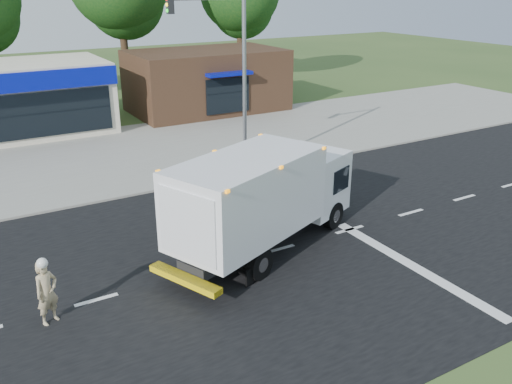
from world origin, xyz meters
TOP-DOWN VIEW (x-y plane):
  - ground at (0.00, 0.00)m, footprint 120.00×120.00m
  - road_asphalt at (0.00, 0.00)m, footprint 60.00×14.00m
  - sidewalk at (0.00, 8.20)m, footprint 60.00×2.40m
  - parking_apron at (0.00, 14.00)m, footprint 60.00×9.00m
  - lane_markings at (1.35, -1.35)m, footprint 55.20×7.00m
  - ems_box_truck at (-0.44, 0.28)m, footprint 7.96×5.07m
  - emergency_worker at (-7.28, -0.42)m, footprint 0.76×0.66m
  - brown_storefront at (7.00, 19.98)m, footprint 10.00×6.70m
  - traffic_signal_pole at (2.35, 7.60)m, footprint 3.51×0.25m

SIDE VIEW (x-z plane):
  - ground at x=0.00m, z-range 0.00..0.00m
  - road_asphalt at x=0.00m, z-range -0.01..0.01m
  - parking_apron at x=0.00m, z-range 0.00..0.02m
  - lane_markings at x=1.35m, z-range 0.01..0.02m
  - sidewalk at x=0.00m, z-range 0.00..0.12m
  - emergency_worker at x=-7.28m, z-range -0.02..1.84m
  - ems_box_truck at x=-0.44m, z-range 0.26..3.64m
  - brown_storefront at x=7.00m, z-range 0.00..4.00m
  - traffic_signal_pole at x=2.35m, z-range 0.92..8.92m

